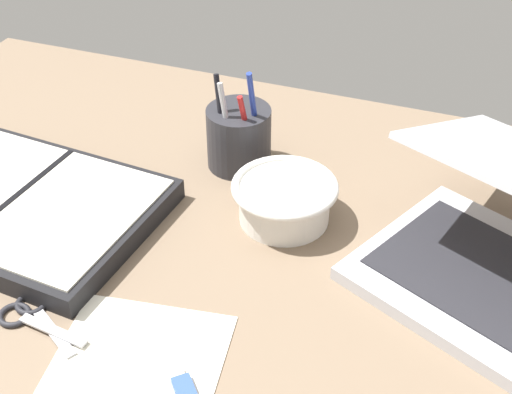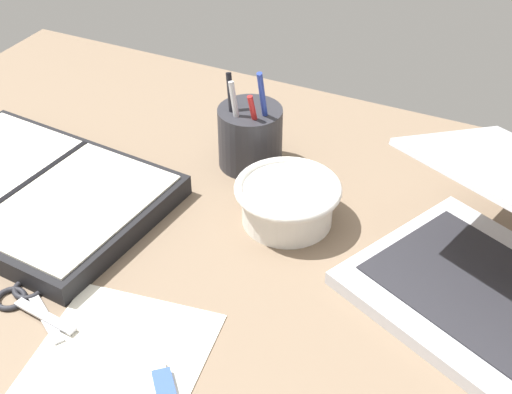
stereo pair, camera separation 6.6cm
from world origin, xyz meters
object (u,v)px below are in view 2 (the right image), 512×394
(planner, at_px, (29,192))
(bowl, at_px, (288,201))
(pen_cup, at_px, (250,136))
(scissors, at_px, (25,299))

(planner, bearing_deg, bowl, 23.76)
(bowl, relative_size, pen_cup, 0.87)
(planner, xyz_separation_m, scissors, (0.12, -0.16, -0.01))
(bowl, relative_size, scissors, 1.17)
(pen_cup, xyz_separation_m, planner, (-0.23, -0.22, -0.03))
(bowl, xyz_separation_m, pen_cup, (-0.11, 0.10, 0.01))
(pen_cup, xyz_separation_m, scissors, (-0.11, -0.38, -0.04))
(pen_cup, bearing_deg, scissors, -106.57)
(planner, relative_size, scissors, 3.18)
(pen_cup, bearing_deg, planner, -136.89)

